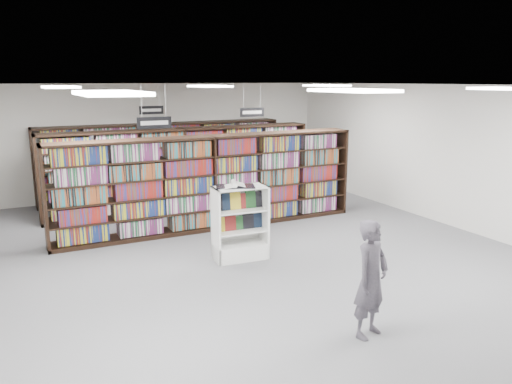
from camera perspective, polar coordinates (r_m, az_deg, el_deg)
name	(u,v)px	position (r m, az deg, el deg)	size (l,w,h in m)	color
floor	(250,254)	(9.70, -0.65, -7.15)	(12.00, 12.00, 0.00)	#5B5B61
ceiling	(250,85)	(9.12, -0.71, 12.11)	(10.00, 12.00, 0.10)	white
wall_back	(161,139)	(14.86, -10.82, 5.92)	(10.00, 0.10, 3.20)	silver
wall_right	(446,155)	(12.27, 20.91, 3.93)	(0.10, 12.00, 3.20)	silver
bookshelf_row_near	(211,183)	(11.19, -5.12, 1.08)	(7.00, 0.60, 2.10)	black
bookshelf_row_mid	(183,169)	(13.04, -8.33, 2.65)	(7.00, 0.60, 2.10)	black
bookshelf_row_far	(165,160)	(14.64, -10.41, 3.67)	(7.00, 0.60, 2.10)	black
aisle_sign_left	(154,122)	(9.57, -11.54, 7.88)	(0.65, 0.02, 0.80)	#B2B2B7
aisle_sign_right	(252,111)	(12.50, -0.45, 9.20)	(0.65, 0.02, 0.80)	#B2B2B7
aisle_sign_center	(151,109)	(13.69, -11.87, 9.23)	(0.65, 0.02, 0.80)	#B2B2B7
troffer_front_left	(110,93)	(5.31, -16.32, 10.78)	(0.60, 1.20, 0.04)	white
troffer_front_center	(352,91)	(6.55, 10.97, 11.32)	(0.60, 1.20, 0.04)	white
troffer_front_right	(512,89)	(8.70, 27.21, 10.45)	(0.60, 1.20, 0.04)	white
troffer_back_left	(60,87)	(10.27, -21.46, 11.10)	(0.60, 1.20, 0.04)	white
troffer_back_center	(209,86)	(10.96, -5.34, 11.95)	(0.60, 1.20, 0.04)	white
troffer_back_right	(326,86)	(12.36, 8.03, 11.96)	(0.60, 1.20, 0.04)	white
endcap_display	(240,234)	(9.37, -1.89, -4.79)	(1.03, 0.57, 1.39)	white
open_book	(235,185)	(9.08, -2.44, 0.78)	(0.79, 0.62, 0.13)	black
shopper	(371,279)	(6.69, 13.02, -9.66)	(0.57, 0.38, 1.57)	#514B56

